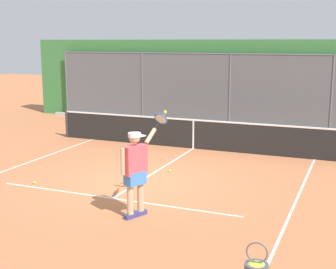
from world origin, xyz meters
TOP-DOWN VIEW (x-y plane):
  - ground_plane at (0.00, 0.00)m, footprint 60.00×60.00m
  - court_line_markings at (0.00, 1.60)m, footprint 7.57×9.71m
  - fence_backdrop at (0.00, -8.89)m, footprint 18.46×1.37m
  - tennis_net at (0.00, -3.97)m, footprint 9.73×0.09m
  - tennis_player at (-0.96, 2.13)m, footprint 0.53×1.39m
  - tennis_ball_near_net at (2.28, 1.14)m, footprint 0.07×0.07m
  - tennis_ball_near_baseline at (-0.35, -1.11)m, footprint 0.07×0.07m

SIDE VIEW (x-z plane):
  - ground_plane at x=0.00m, z-range 0.00..0.00m
  - court_line_markings at x=0.00m, z-range 0.00..0.01m
  - tennis_ball_near_net at x=2.28m, z-range 0.00..0.07m
  - tennis_ball_near_baseline at x=-0.35m, z-range 0.00..0.07m
  - tennis_net at x=0.00m, z-range -0.04..1.03m
  - tennis_player at x=-0.96m, z-range 0.00..1.99m
  - fence_backdrop at x=0.00m, z-range -0.02..3.45m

